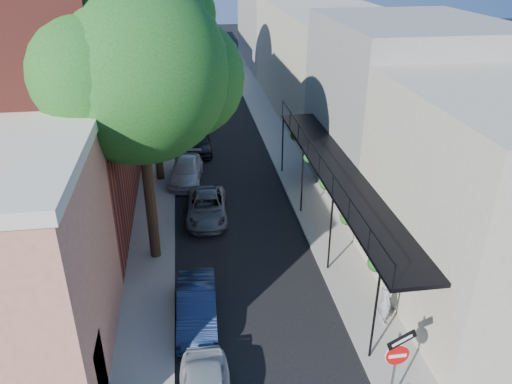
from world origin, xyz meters
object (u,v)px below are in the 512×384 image
object	(u,v)px
oak_near	(149,74)
parked_car_f	(188,122)
parked_car_b	(197,306)
parked_car_e	(199,142)
sign_post	(397,358)
parked_car_c	(207,207)
oak_mid	(157,54)
parked_car_g	(182,101)
oak_far	(161,10)
pedestrian	(385,302)
parked_car_d	(186,171)

from	to	relation	value
oak_near	parked_car_f	distance (m)	17.66
parked_car_b	parked_car_e	distance (m)	16.42
sign_post	parked_car_c	xyz separation A→B (m)	(-4.56, 12.22, -1.45)
oak_mid	parked_car_g	size ratio (longest dim) A/B	2.15
oak_near	parked_car_g	distance (m)	22.86
oak_far	parked_car_g	bearing A→B (deg)	77.89
oak_far	parked_car_f	distance (m)	7.78
parked_car_e	pedestrian	bearing A→B (deg)	-72.24
parked_car_d	parked_car_g	size ratio (longest dim) A/B	0.89
oak_near	parked_car_g	size ratio (longest dim) A/B	2.41
parked_car_c	parked_car_g	distance (m)	18.76
oak_near	oak_far	size ratio (longest dim) A/B	0.96
parked_car_c	parked_car_f	size ratio (longest dim) A/B	1.07
oak_mid	pedestrian	distance (m)	16.88
oak_far	parked_car_d	xyz separation A→B (m)	(1.04, -9.57, -7.65)
sign_post	oak_mid	size ratio (longest dim) A/B	0.29
oak_near	oak_far	bearing A→B (deg)	89.96
oak_mid	parked_car_e	size ratio (longest dim) A/B	2.58
parked_car_c	parked_car_g	size ratio (longest dim) A/B	0.89
parked_car_d	parked_car_b	bearing A→B (deg)	-82.31
sign_post	pedestrian	size ratio (longest dim) A/B	1.70
pedestrian	parked_car_g	bearing A→B (deg)	11.33
parked_car_b	parked_car_f	xyz separation A→B (m)	(0.15, 20.65, 0.00)
parked_car_f	parked_car_e	bearing A→B (deg)	-86.64
parked_car_b	parked_car_f	distance (m)	20.65
oak_far	parked_car_g	xyz separation A→B (m)	(1.00, 4.66, -7.60)
oak_mid	parked_car_d	world-z (taller)	oak_mid
oak_near	parked_car_b	xyz separation A→B (m)	(1.19, -4.59, -7.23)
parked_car_f	parked_car_d	bearing A→B (deg)	-96.67
parked_car_f	pedestrian	bearing A→B (deg)	-78.48
parked_car_g	pedestrian	distance (m)	28.22
oak_near	parked_car_f	world-z (taller)	oak_near
pedestrian	parked_car_e	bearing A→B (deg)	15.79
oak_mid	parked_car_g	distance (m)	15.16
oak_near	parked_car_g	world-z (taller)	oak_near
parked_car_c	parked_car_d	bearing A→B (deg)	105.03
parked_car_b	parked_car_g	xyz separation A→B (m)	(-0.17, 26.26, 0.01)
parked_car_c	parked_car_d	distance (m)	4.59
oak_far	parked_car_f	size ratio (longest dim) A/B	3.03
parked_car_d	pedestrian	size ratio (longest dim) A/B	2.39
parked_car_b	pedestrian	xyz separation A→B (m)	(6.52, -1.15, 0.35)
oak_near	parked_car_d	xyz separation A→B (m)	(1.05, 7.43, -7.27)
oak_far	parked_car_e	world-z (taller)	oak_far
sign_post	parked_car_e	world-z (taller)	sign_post
oak_far	parked_car_f	xyz separation A→B (m)	(1.32, -0.95, -7.61)
oak_near	parked_car_e	size ratio (longest dim) A/B	2.89
oak_near	pedestrian	world-z (taller)	oak_near
parked_car_f	parked_car_b	bearing A→B (deg)	-95.18
parked_car_g	parked_car_e	bearing A→B (deg)	-89.92
sign_post	parked_car_c	distance (m)	13.12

